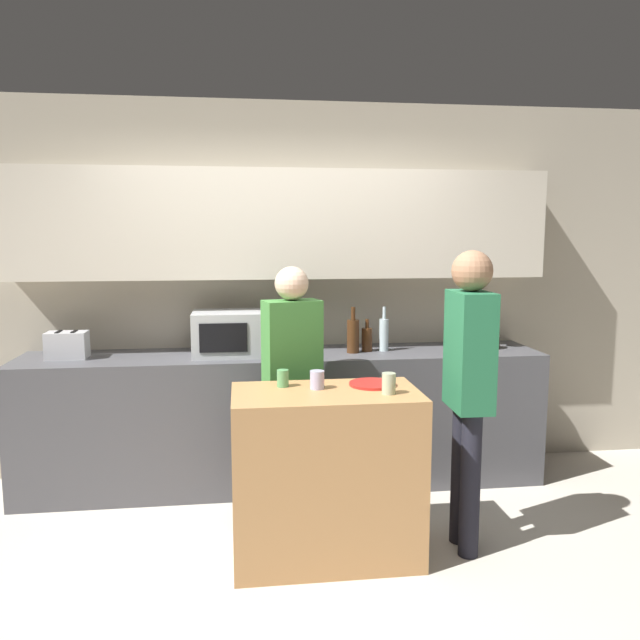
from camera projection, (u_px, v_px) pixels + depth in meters
ground_plane at (306, 590)px, 3.10m from camera, size 14.00×14.00×0.00m
back_wall at (281, 265)px, 4.52m from camera, size 6.40×0.40×2.70m
back_counter at (285, 418)px, 4.40m from camera, size 3.60×0.62×0.93m
kitchen_island at (326, 474)px, 3.38m from camera, size 1.00×0.56×0.93m
microwave at (231, 333)px, 4.27m from camera, size 0.52×0.39×0.30m
toaster at (67, 345)px, 4.14m from camera, size 0.26×0.16×0.18m
potted_plant at (491, 321)px, 4.50m from camera, size 0.14×0.14×0.39m
bottle_0 at (353, 335)px, 4.35m from camera, size 0.09×0.09×0.32m
bottle_1 at (367, 339)px, 4.40m from camera, size 0.08×0.08×0.23m
bottle_2 at (384, 334)px, 4.42m from camera, size 0.07×0.07×0.32m
plate_on_island at (373, 384)px, 3.45m from camera, size 0.26×0.26×0.01m
cup_0 at (283, 378)px, 3.41m from camera, size 0.07×0.07×0.09m
cup_1 at (317, 380)px, 3.37m from camera, size 0.08×0.08×0.10m
cup_2 at (389, 383)px, 3.26m from camera, size 0.07×0.07×0.11m
person_left at (469, 375)px, 3.39m from camera, size 0.22×0.35×1.67m
person_center at (292, 371)px, 3.83m from camera, size 0.38×0.27×1.57m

